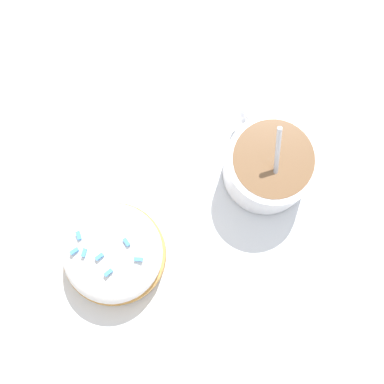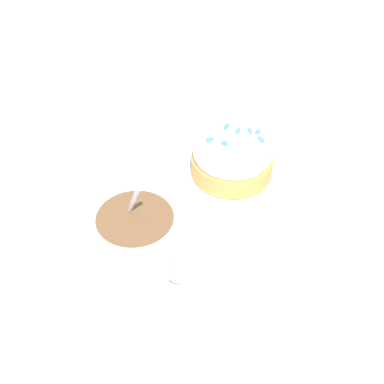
{
  "view_description": "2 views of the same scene",
  "coord_description": "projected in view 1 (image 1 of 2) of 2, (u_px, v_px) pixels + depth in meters",
  "views": [
    {
      "loc": [
        0.03,
        0.07,
        0.49
      ],
      "look_at": [
        -0.01,
        -0.0,
        0.03
      ],
      "focal_mm": 50.0,
      "sensor_mm": 36.0,
      "label": 1
    },
    {
      "loc": [
        -0.3,
        -0.22,
        0.4
      ],
      "look_at": [
        0.0,
        0.01,
        0.03
      ],
      "focal_mm": 50.0,
      "sensor_mm": 36.0,
      "label": 2
    }
  ],
  "objects": [
    {
      "name": "paper_napkin",
      "position": [
        188.0,
        205.0,
        0.49
      ],
      "size": [
        0.32,
        0.3,
        0.0
      ],
      "color": "white",
      "rests_on": "ground_plane"
    },
    {
      "name": "coffee_cup",
      "position": [
        269.0,
        164.0,
        0.47
      ],
      "size": [
        0.08,
        0.1,
        0.1
      ],
      "color": "white",
      "rests_on": "paper_napkin"
    },
    {
      "name": "ground_plane",
      "position": [
        188.0,
        205.0,
        0.49
      ],
      "size": [
        3.0,
        3.0,
        0.0
      ],
      "primitive_type": "plane",
      "color": "silver"
    },
    {
      "name": "frosted_pastry",
      "position": [
        114.0,
        254.0,
        0.46
      ],
      "size": [
        0.09,
        0.09,
        0.05
      ],
      "color": "#D19347",
      "rests_on": "paper_napkin"
    }
  ]
}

